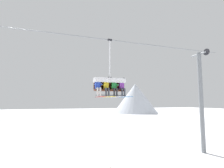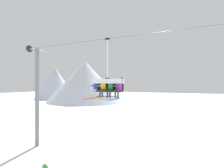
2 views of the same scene
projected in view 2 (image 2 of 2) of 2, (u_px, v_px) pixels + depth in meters
The scene contains 10 objects.
ground_plane at pixel (116, 163), 11.96m from camera, with size 200.00×200.00×0.00m, color white.
mountain_peak_west at pixel (55, 83), 64.59m from camera, with size 14.82×14.82×11.59m.
mountain_peak_central at pixel (85, 81), 53.32m from camera, with size 23.05×23.05×12.42m.
lift_tower_near at pixel (37, 95), 15.23m from camera, with size 0.36×1.88×8.64m.
lift_cable at pixel (116, 38), 11.09m from camera, with size 17.86×0.05×0.05m.
chairlift_chair at pixel (108, 83), 11.42m from camera, with size 2.06×0.74×3.82m.
skier_blue at pixel (95, 88), 11.57m from camera, with size 0.46×1.70×1.23m.
skier_yellow at pixel (103, 88), 11.34m from camera, with size 0.48×1.70×1.34m.
skier_green at pixel (110, 88), 11.11m from camera, with size 0.48×1.70×1.34m.
skier_purple at pixel (118, 88), 10.87m from camera, with size 0.48×1.70×1.34m.
Camera 2 is at (4.94, -10.90, 5.42)m, focal length 28.00 mm.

